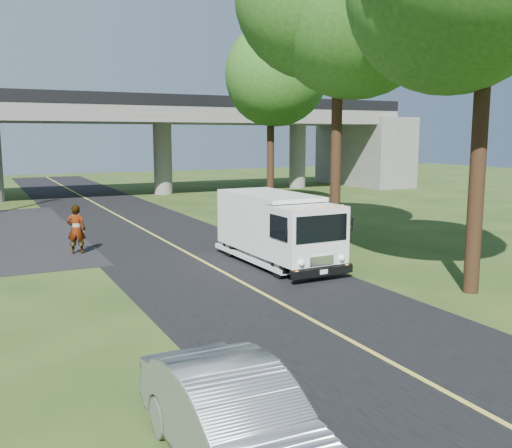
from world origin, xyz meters
TOP-DOWN VIEW (x-y plane):
  - ground at (0.00, 0.00)m, footprint 120.00×120.00m
  - road at (0.00, 10.00)m, footprint 7.00×90.00m
  - lane_line at (0.00, 10.00)m, footprint 0.12×90.00m
  - overpass at (0.00, 32.00)m, footprint 54.00×10.00m
  - tree_right_mid at (6.41, 8.84)m, footprint 6.62×6.52m
  - tree_right_far at (9.21, 19.84)m, footprint 5.77×5.67m
  - step_van at (2.20, 6.72)m, footprint 2.29×5.94m
  - silver_sedan at (-4.28, -4.04)m, footprint 1.52×4.27m
  - pedestrian at (-3.80, 11.66)m, footprint 0.81×0.67m

SIDE VIEW (x-z plane):
  - ground at x=0.00m, z-range 0.00..0.00m
  - road at x=0.00m, z-range 0.00..0.02m
  - lane_line at x=0.00m, z-range 0.03..0.03m
  - silver_sedan at x=-4.28m, z-range 0.00..1.40m
  - pedestrian at x=-3.80m, z-range 0.00..1.91m
  - step_van at x=2.20m, z-range 0.11..2.58m
  - overpass at x=0.00m, z-range 0.91..8.21m
  - tree_right_far at x=9.21m, z-range 2.81..13.80m
  - tree_right_mid at x=6.41m, z-range 3.24..15.98m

